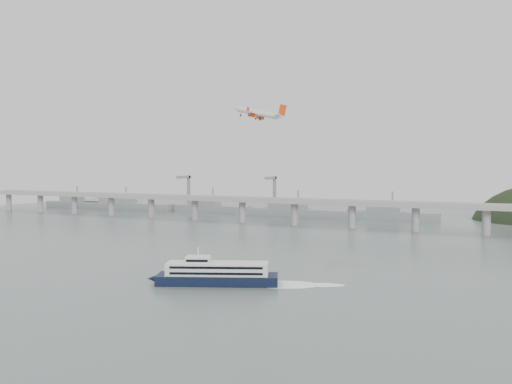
% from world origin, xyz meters
% --- Properties ---
extents(ground, '(900.00, 900.00, 0.00)m').
position_xyz_m(ground, '(0.00, 0.00, 0.00)').
color(ground, '#576562').
rests_on(ground, ground).
extents(bridge, '(800.00, 22.00, 23.90)m').
position_xyz_m(bridge, '(-1.15, 200.00, 17.65)').
color(bridge, '#999896').
rests_on(bridge, ground).
extents(distant_fleet, '(453.00, 60.90, 40.00)m').
position_xyz_m(distant_fleet, '(-155.36, 265.08, 6.22)').
color(distant_fleet, gray).
rests_on(distant_fleet, ground).
extents(ferry, '(81.21, 39.51, 16.11)m').
position_xyz_m(ferry, '(14.39, -16.20, 4.37)').
color(ferry, black).
rests_on(ferry, ground).
extents(airliner, '(38.31, 34.66, 11.31)m').
position_xyz_m(airliner, '(-11.44, 84.52, 83.81)').
color(airliner, silver).
rests_on(airliner, ground).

